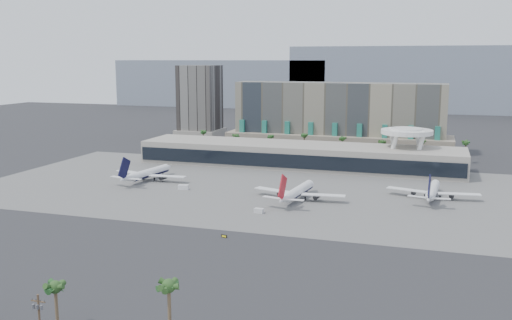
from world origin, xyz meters
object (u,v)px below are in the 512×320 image
(airliner_right, at_px, (432,191))
(service_vehicle_a, at_px, (183,187))
(airliner_centre, at_px, (298,191))
(airliner_left, at_px, (148,173))
(utility_pole, at_px, (39,318))
(taxiway_sign, at_px, (224,236))
(service_vehicle_b, at_px, (259,211))

(airliner_right, distance_m, service_vehicle_a, 105.48)
(airliner_centre, relative_size, airliner_right, 1.04)
(airliner_left, bearing_deg, service_vehicle_a, -19.07)
(utility_pole, bearing_deg, airliner_left, 110.93)
(utility_pole, xyz_separation_m, airliner_left, (-57.25, 149.69, -3.64))
(airliner_right, xyz_separation_m, service_vehicle_a, (-104.26, -15.86, -2.30))
(airliner_centre, xyz_separation_m, service_vehicle_a, (-52.05, 2.68, -2.43))
(airliner_left, xyz_separation_m, service_vehicle_a, (24.07, -12.59, -2.42))
(service_vehicle_a, bearing_deg, utility_pole, -90.28)
(utility_pole, bearing_deg, airliner_right, 65.08)
(taxiway_sign, bearing_deg, airliner_right, 59.92)
(airliner_left, distance_m, airliner_centre, 77.64)
(airliner_centre, height_order, service_vehicle_b, airliner_centre)
(airliner_left, height_order, airliner_centre, airliner_centre)
(service_vehicle_a, relative_size, service_vehicle_b, 1.28)
(utility_pole, relative_size, airliner_left, 0.30)
(airliner_centre, xyz_separation_m, airliner_right, (52.20, 18.54, -0.13))
(airliner_centre, distance_m, airliner_right, 55.40)
(airliner_centre, height_order, taxiway_sign, airliner_centre)
(airliner_right, relative_size, taxiway_sign, 18.66)
(airliner_right, relative_size, service_vehicle_a, 8.79)
(service_vehicle_b, height_order, taxiway_sign, service_vehicle_b)
(airliner_right, xyz_separation_m, service_vehicle_b, (-61.16, -42.44, -2.49))
(airliner_left, distance_m, service_vehicle_a, 27.27)
(utility_pole, height_order, service_vehicle_b, utility_pole)
(service_vehicle_a, bearing_deg, service_vehicle_b, -45.55)
(service_vehicle_a, xyz_separation_m, service_vehicle_b, (43.10, -26.58, -0.19))
(airliner_left, bearing_deg, airliner_centre, -2.80)
(utility_pole, relative_size, airliner_right, 0.31)
(airliner_right, height_order, taxiway_sign, airliner_right)
(service_vehicle_a, distance_m, taxiway_sign, 71.36)
(service_vehicle_b, relative_size, taxiway_sign, 1.66)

